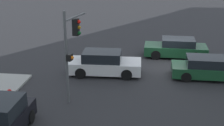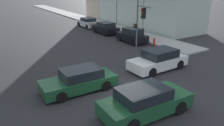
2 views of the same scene
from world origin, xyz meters
The scene contains 7 objects.
ground_plane centered at (0.00, 0.00, 0.00)m, with size 300.00×300.00×0.00m, color #28282B.
traffic_signal centered at (5.39, 6.13, 3.20)m, with size 0.63×2.58×4.89m.
crossing_car_1 centered at (4.31, 2.32, 0.73)m, with size 4.77×2.18×1.55m.
crossing_car_2 centered at (-0.59, -1.97, 0.69)m, with size 4.72×2.11×1.45m.
crossing_car_3 centered at (-2.28, 2.18, 0.65)m, with size 4.55×1.99×1.38m.
parked_car_0 centered at (7.62, 10.13, 0.74)m, with size 1.93×3.83×1.61m.
fire_hydrant centered at (8.48, 7.41, 0.49)m, with size 0.22×0.22×0.92m.
Camera 1 is at (1.37, 21.28, 7.51)m, focal length 50.00 mm.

